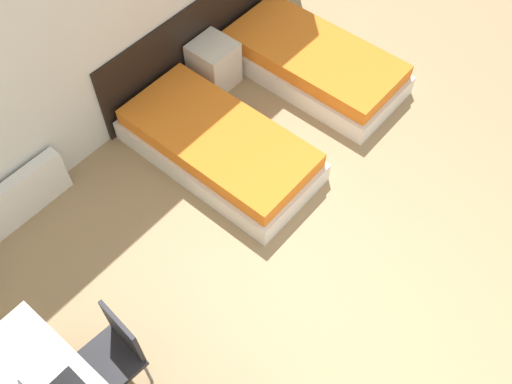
# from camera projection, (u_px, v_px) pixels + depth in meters

# --- Properties ---
(wall_back) EXTENTS (5.76, 0.05, 2.70)m
(wall_back) POSITION_uv_depth(u_px,v_px,m) (87.00, 18.00, 4.56)
(wall_back) COLOR silver
(wall_back) RESTS_ON ground_plane
(headboard_panel) EXTENTS (2.50, 0.03, 0.86)m
(headboard_panel) POSITION_uv_depth(u_px,v_px,m) (195.00, 40.00, 5.78)
(headboard_panel) COLOR black
(headboard_panel) RESTS_ON ground_plane
(bed_near_window) EXTENTS (0.94, 1.89, 0.38)m
(bed_near_window) POSITION_uv_depth(u_px,v_px,m) (219.00, 146.00, 5.31)
(bed_near_window) COLOR silver
(bed_near_window) RESTS_ON ground_plane
(bed_near_door) EXTENTS (0.94, 1.89, 0.38)m
(bed_near_door) POSITION_uv_depth(u_px,v_px,m) (314.00, 63.00, 5.94)
(bed_near_door) COLOR silver
(bed_near_door) RESTS_ON ground_plane
(nightstand) EXTENTS (0.41, 0.41, 0.50)m
(nightstand) POSITION_uv_depth(u_px,v_px,m) (214.00, 64.00, 5.84)
(nightstand) COLOR beige
(nightstand) RESTS_ON ground_plane
(radiator) EXTENTS (1.00, 0.12, 0.47)m
(radiator) POSITION_uv_depth(u_px,v_px,m) (16.00, 201.00, 4.89)
(radiator) COLOR silver
(radiator) RESTS_ON ground_plane
(chair_near_laptop) EXTENTS (0.43, 0.43, 0.87)m
(chair_near_laptop) POSITION_uv_depth(u_px,v_px,m) (113.00, 353.00, 3.88)
(chair_near_laptop) COLOR #232328
(chair_near_laptop) RESTS_ON ground_plane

